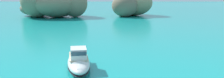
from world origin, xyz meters
TOP-DOWN VIEW (x-y plane):
  - islet_large at (-18.77, 64.36)m, footprint 23.36×20.35m
  - islet_small at (5.01, 68.51)m, footprint 15.19×16.60m
  - motorboat_white at (-3.74, 13.85)m, footprint 3.14×7.05m

SIDE VIEW (x-z plane):
  - motorboat_white at x=-3.74m, z-range -0.33..1.68m
  - islet_small at x=5.01m, z-range -0.42..7.54m
  - islet_large at x=-18.77m, z-range -0.57..9.37m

